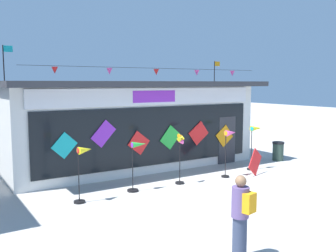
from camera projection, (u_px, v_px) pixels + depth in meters
The scene contains 10 objects.
ground_plane at pixel (231, 194), 11.70m from camera, with size 80.00×80.00×0.00m, color #ADAAA5.
kite_shop_building at pixel (127, 122), 15.94m from camera, with size 10.41×5.31×4.74m.
wind_spinner_far_left at pixel (83, 163), 10.79m from camera, with size 0.61×0.33×1.63m.
wind_spinner_left at pixel (137, 158), 11.94m from camera, with size 0.66×0.36×1.59m.
wind_spinner_center_left at pixel (180, 151), 12.73m from camera, with size 0.37×0.31×1.74m.
wind_spinner_center_right at pixel (230, 141), 13.72m from camera, with size 0.63×0.29×1.73m.
wind_spinner_right at pixel (255, 137), 14.90m from camera, with size 0.68×0.31×1.75m.
person_near_camera at pixel (241, 216), 7.24m from camera, with size 0.36×0.47×1.68m.
trash_bin at pixel (278, 151), 16.71m from camera, with size 0.52×0.52×0.83m.
display_kite_on_ground at pixel (255, 162), 14.10m from camera, with size 0.51×0.03×0.92m, color red.
Camera 1 is at (-7.79, -8.53, 3.43)m, focal length 40.31 mm.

